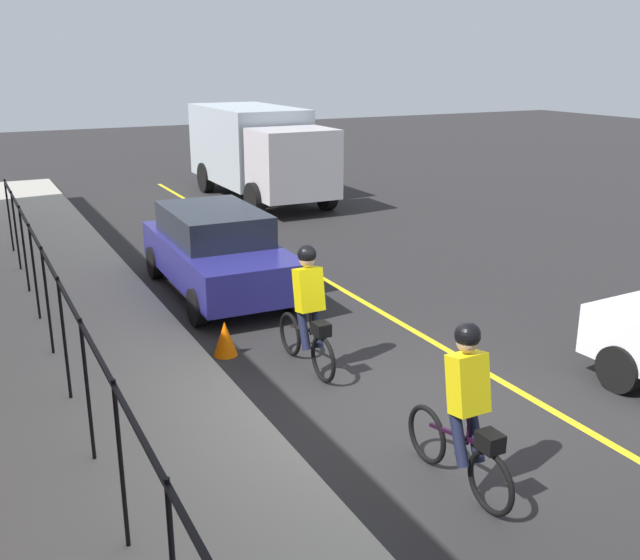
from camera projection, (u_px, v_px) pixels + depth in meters
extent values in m
plane|color=#272526|center=(402.00, 404.00, 9.26)|extent=(80.00, 80.00, 0.00)
cube|color=yellow|center=(500.00, 380.00, 9.95)|extent=(36.00, 0.12, 0.01)
cube|color=#A39E92|center=(137.00, 464.00, 7.77)|extent=(40.00, 3.20, 0.15)
cylinder|color=black|center=(121.00, 466.00, 6.13)|extent=(0.04, 0.04, 1.60)
cylinder|color=black|center=(87.00, 390.00, 7.50)|extent=(0.04, 0.04, 1.60)
cylinder|color=black|center=(64.00, 339.00, 8.88)|extent=(0.04, 0.04, 1.60)
cylinder|color=black|center=(47.00, 301.00, 10.26)|extent=(0.04, 0.04, 1.60)
cylinder|color=black|center=(34.00, 272.00, 11.64)|extent=(0.04, 0.04, 1.60)
cylinder|color=black|center=(24.00, 249.00, 13.01)|extent=(0.04, 0.04, 1.60)
cylinder|color=black|center=(16.00, 231.00, 14.39)|extent=(0.04, 0.04, 1.60)
cylinder|color=black|center=(9.00, 216.00, 15.77)|extent=(0.04, 0.04, 1.60)
cube|color=black|center=(68.00, 300.00, 7.97)|extent=(17.79, 0.04, 0.04)
torus|color=black|center=(290.00, 334.00, 10.72)|extent=(0.66, 0.07, 0.66)
torus|color=black|center=(323.00, 359.00, 9.83)|extent=(0.66, 0.07, 0.66)
cube|color=black|center=(306.00, 330.00, 10.20)|extent=(0.93, 0.05, 0.24)
cylinder|color=black|center=(311.00, 323.00, 10.03)|extent=(0.03, 0.03, 0.35)
cube|color=yellow|center=(309.00, 290.00, 9.93)|extent=(0.35, 0.36, 0.63)
sphere|color=tan|center=(307.00, 259.00, 9.85)|extent=(0.22, 0.22, 0.22)
sphere|color=black|center=(307.00, 254.00, 9.83)|extent=(0.26, 0.26, 0.26)
cylinder|color=#191E38|center=(303.00, 327.00, 10.03)|extent=(0.34, 0.12, 0.65)
cylinder|color=#191E38|center=(316.00, 324.00, 10.12)|extent=(0.34, 0.12, 0.65)
cube|color=black|center=(321.00, 329.00, 9.75)|extent=(0.24, 0.20, 0.18)
torus|color=black|center=(427.00, 434.00, 7.87)|extent=(0.66, 0.07, 0.66)
torus|color=black|center=(490.00, 482.00, 6.98)|extent=(0.66, 0.07, 0.66)
cube|color=black|center=(458.00, 435.00, 7.35)|extent=(0.93, 0.05, 0.24)
cylinder|color=black|center=(468.00, 429.00, 7.18)|extent=(0.03, 0.03, 0.35)
cube|color=yellow|center=(468.00, 383.00, 7.08)|extent=(0.35, 0.36, 0.63)
sphere|color=tan|center=(467.00, 342.00, 7.00)|extent=(0.22, 0.22, 0.22)
sphere|color=black|center=(468.00, 335.00, 6.98)|extent=(0.26, 0.26, 0.26)
cylinder|color=#191E38|center=(458.00, 434.00, 7.18)|extent=(0.34, 0.12, 0.65)
cylinder|color=#191E38|center=(474.00, 429.00, 7.27)|extent=(0.34, 0.12, 0.65)
cube|color=black|center=(490.00, 442.00, 6.90)|extent=(0.24, 0.20, 0.18)
cylinder|color=black|center=(620.00, 369.00, 9.55)|extent=(0.65, 0.25, 0.64)
cube|color=navy|center=(218.00, 259.00, 13.44)|extent=(4.44, 1.89, 0.70)
cube|color=#1E232D|center=(213.00, 224.00, 13.43)|extent=(2.50, 1.64, 0.56)
cylinder|color=black|center=(292.00, 293.00, 12.61)|extent=(0.64, 0.23, 0.64)
cylinder|color=black|center=(198.00, 307.00, 11.91)|extent=(0.64, 0.23, 0.64)
cylinder|color=black|center=(235.00, 253.00, 15.19)|extent=(0.64, 0.23, 0.64)
cylinder|color=black|center=(155.00, 262.00, 14.48)|extent=(0.64, 0.23, 0.64)
cube|color=#A8B4BB|center=(248.00, 144.00, 22.92)|extent=(4.77, 2.42, 2.30)
cube|color=silver|center=(293.00, 164.00, 20.06)|extent=(1.83, 2.22, 1.90)
cylinder|color=black|center=(327.00, 193.00, 20.94)|extent=(0.96, 0.30, 0.96)
cylinder|color=black|center=(255.00, 200.00, 19.98)|extent=(0.96, 0.30, 0.96)
cylinder|color=black|center=(269.00, 173.00, 24.64)|extent=(0.96, 0.30, 0.96)
cylinder|color=black|center=(206.00, 177.00, 23.69)|extent=(0.96, 0.30, 0.96)
cone|color=#F46102|center=(225.00, 338.00, 10.72)|extent=(0.36, 0.36, 0.53)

